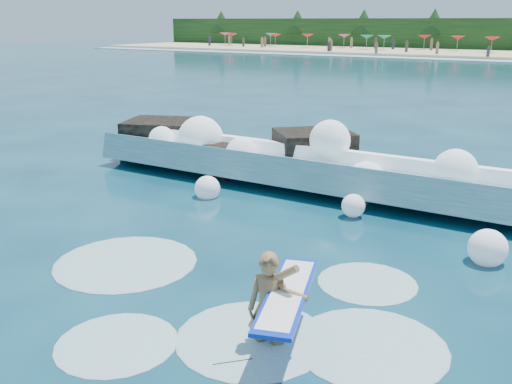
# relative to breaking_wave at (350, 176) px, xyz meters

# --- Properties ---
(ground) EXTENTS (200.00, 200.00, 0.00)m
(ground) POSITION_rel_breaking_wave_xyz_m (-1.69, -6.71, -0.50)
(ground) COLOR #072C3F
(ground) RESTS_ON ground
(breaking_wave) EXTENTS (16.50, 2.64, 1.42)m
(breaking_wave) POSITION_rel_breaking_wave_xyz_m (0.00, 0.00, 0.00)
(breaking_wave) COLOR teal
(breaking_wave) RESTS_ON ground
(rock_cluster) EXTENTS (8.80, 3.63, 1.60)m
(rock_cluster) POSITION_rel_breaking_wave_xyz_m (-4.88, 0.97, 0.01)
(rock_cluster) COLOR black
(rock_cluster) RESTS_ON ground
(surfer_with_board) EXTENTS (1.29, 2.95, 1.78)m
(surfer_with_board) POSITION_rel_breaking_wave_xyz_m (2.12, -7.99, 0.16)
(surfer_with_board) COLOR olive
(surfer_with_board) RESTS_ON ground
(wave_spray) EXTENTS (15.07, 4.46, 2.06)m
(wave_spray) POSITION_rel_breaking_wave_xyz_m (-0.53, -0.25, 0.41)
(wave_spray) COLOR white
(wave_spray) RESTS_ON ground
(surf_foam) EXTENTS (9.31, 5.83, 0.14)m
(surf_foam) POSITION_rel_breaking_wave_xyz_m (0.97, -7.40, -0.50)
(surf_foam) COLOR silver
(surf_foam) RESTS_ON ground
(beachgoers) EXTENTS (101.97, 13.86, 1.94)m
(beachgoers) POSITION_rel_breaking_wave_xyz_m (-11.52, 68.76, 0.62)
(beachgoers) COLOR #3F332D
(beachgoers) RESTS_ON ground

